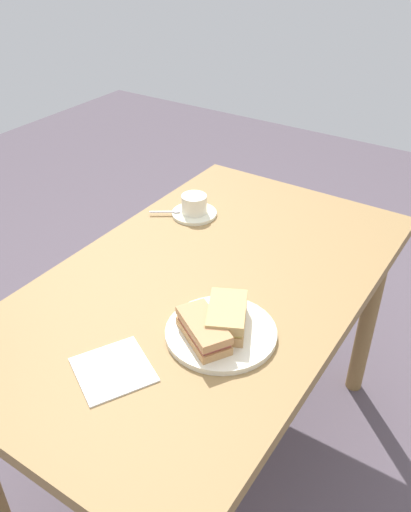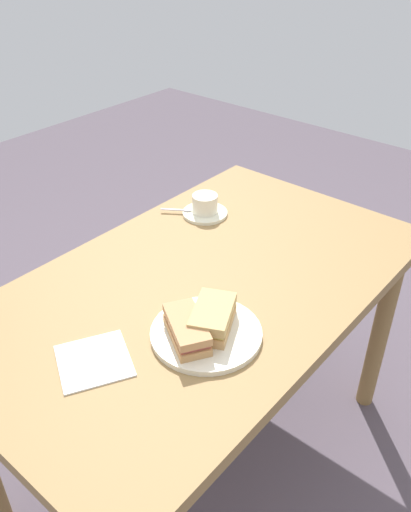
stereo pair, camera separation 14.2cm
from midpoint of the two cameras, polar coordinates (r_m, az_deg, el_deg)
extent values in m
plane|color=#534852|center=(1.91, 2.06, -20.50)|extent=(6.00, 6.00, 0.00)
cube|color=olive|center=(1.39, 2.64, -3.28)|extent=(1.27, 0.75, 0.04)
cylinder|color=olive|center=(1.92, 20.36, -7.54)|extent=(0.06, 0.06, 0.69)
cylinder|color=olive|center=(2.12, 5.25, -0.87)|extent=(0.06, 0.06, 0.69)
cylinder|color=silver|center=(1.21, 3.46, -8.41)|extent=(0.25, 0.25, 0.01)
cube|color=tan|center=(1.21, 4.15, -7.32)|extent=(0.16, 0.14, 0.02)
cube|color=#D8D16A|center=(1.20, 4.18, -6.75)|extent=(0.15, 0.12, 0.01)
cube|color=tan|center=(1.19, 4.21, -6.16)|extent=(0.16, 0.14, 0.02)
cube|color=tan|center=(1.18, 1.46, -8.55)|extent=(0.14, 0.16, 0.02)
cube|color=#AB534B|center=(1.17, 1.47, -8.00)|extent=(0.13, 0.15, 0.01)
cube|color=tan|center=(1.16, 1.48, -7.45)|extent=(0.14, 0.16, 0.02)
cylinder|color=beige|center=(1.67, 2.38, 4.56)|extent=(0.14, 0.14, 0.01)
cylinder|color=silver|center=(1.66, 2.41, 5.58)|extent=(0.08, 0.08, 0.06)
cylinder|color=#B47A53|center=(1.65, 2.43, 6.34)|extent=(0.07, 0.07, 0.01)
torus|color=silver|center=(1.70, 2.89, 6.25)|extent=(0.04, 0.02, 0.04)
cube|color=silver|center=(1.68, -1.12, 4.93)|extent=(0.05, 0.07, 0.00)
ellipsoid|color=silver|center=(1.67, 0.48, 4.89)|extent=(0.03, 0.03, 0.01)
cube|color=white|center=(1.17, -8.45, -11.21)|extent=(0.20, 0.20, 0.00)
camera|label=1|loc=(0.07, -87.14, 1.91)|focal=37.26mm
camera|label=2|loc=(0.07, 92.86, -1.91)|focal=37.26mm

